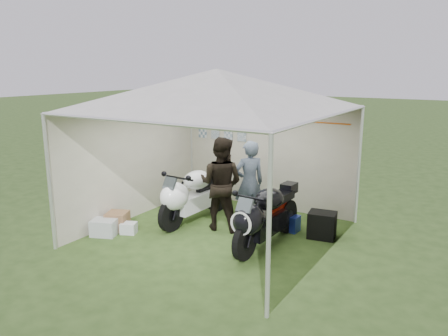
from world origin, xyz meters
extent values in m
plane|color=#2E471B|center=(0.00, 0.00, 0.00)|extent=(80.00, 80.00, 0.00)
cylinder|color=silver|center=(-2.00, -2.00, 1.15)|extent=(0.06, 0.06, 2.30)
cylinder|color=silver|center=(2.00, -2.00, 1.15)|extent=(0.06, 0.06, 2.30)
cylinder|color=silver|center=(-2.00, 2.00, 1.15)|extent=(0.06, 0.06, 2.30)
cylinder|color=silver|center=(2.00, 2.00, 1.15)|extent=(0.06, 0.06, 2.30)
cube|color=beige|center=(0.00, 2.00, 1.15)|extent=(4.00, 0.02, 2.30)
cube|color=beige|center=(-2.00, 0.00, 1.15)|extent=(0.02, 4.00, 2.30)
cube|color=beige|center=(2.00, 0.00, 1.15)|extent=(0.02, 4.00, 2.30)
pyramid|color=silver|center=(0.00, 0.00, 2.65)|extent=(5.66, 5.66, 0.70)
cube|color=#99A5B7|center=(-1.65, 1.98, 1.85)|extent=(0.22, 0.02, 0.28)
cube|color=#99A5B7|center=(-1.30, 1.98, 1.85)|extent=(0.22, 0.02, 0.28)
cube|color=#99A5B7|center=(-0.95, 1.98, 1.85)|extent=(0.22, 0.01, 0.28)
cube|color=#99A5B7|center=(-0.60, 1.98, 1.85)|extent=(0.22, 0.01, 0.28)
cube|color=#99A5B7|center=(-1.65, 1.98, 1.55)|extent=(0.22, 0.02, 0.28)
cube|color=#99A5B7|center=(-1.30, 1.98, 1.55)|extent=(0.22, 0.01, 0.28)
cube|color=#99A5B7|center=(-0.95, 1.98, 1.55)|extent=(0.22, 0.02, 0.28)
cube|color=#99A5B7|center=(-0.60, 1.98, 1.55)|extent=(0.22, 0.01, 0.28)
cylinder|color=#D8590C|center=(0.20, 1.97, 1.95)|extent=(3.20, 0.02, 0.02)
cylinder|color=black|center=(-0.82, -0.31, 0.32)|extent=(0.14, 0.64, 0.64)
cylinder|color=black|center=(-0.75, 1.18, 0.32)|extent=(0.19, 0.65, 0.64)
cube|color=white|center=(-0.79, 0.38, 0.40)|extent=(0.41, 1.03, 0.32)
ellipsoid|color=white|center=(-0.82, -0.20, 0.66)|extent=(0.51, 0.66, 0.53)
ellipsoid|color=white|center=(-0.78, 0.49, 0.83)|extent=(0.50, 0.68, 0.37)
cube|color=black|center=(-0.76, 0.91, 0.77)|extent=(0.31, 0.65, 0.15)
cube|color=white|center=(-0.74, 1.27, 0.85)|extent=(0.25, 0.33, 0.19)
cube|color=black|center=(-0.77, 0.81, 0.58)|extent=(0.14, 0.59, 0.11)
cube|color=#3F474C|center=(-0.82, -0.33, 0.94)|extent=(0.26, 0.17, 0.22)
cylinder|color=black|center=(0.97, -0.69, 0.31)|extent=(0.13, 0.63, 0.63)
cylinder|color=black|center=(1.03, 0.77, 0.31)|extent=(0.19, 0.64, 0.63)
cube|color=black|center=(1.00, -0.01, 0.40)|extent=(0.40, 1.01, 0.31)
ellipsoid|color=black|center=(0.97, -0.59, 0.65)|extent=(0.50, 0.65, 0.52)
ellipsoid|color=black|center=(1.00, 0.09, 0.82)|extent=(0.49, 0.67, 0.37)
cube|color=black|center=(1.02, 0.51, 0.75)|extent=(0.30, 0.64, 0.15)
cube|color=black|center=(1.04, 0.86, 0.84)|extent=(0.25, 0.32, 0.19)
cube|color=#991001|center=(1.02, 0.41, 0.58)|extent=(0.13, 0.58, 0.10)
cube|color=#3F474C|center=(0.96, -0.71, 0.92)|extent=(0.26, 0.16, 0.22)
cylinder|color=white|center=(0.96, -0.82, 0.65)|extent=(0.38, 0.04, 0.38)
cube|color=blue|center=(1.04, 0.88, 0.15)|extent=(0.42, 0.27, 0.30)
imported|color=black|center=(-0.11, 0.31, 0.89)|extent=(0.96, 0.80, 1.77)
imported|color=slate|center=(0.23, 0.81, 0.83)|extent=(0.70, 0.72, 1.67)
cube|color=black|center=(1.70, 0.87, 0.24)|extent=(0.53, 0.46, 0.48)
cube|color=silver|center=(-1.75, -1.11, 0.15)|extent=(0.55, 0.49, 0.30)
cube|color=#876040|center=(-1.75, -0.78, 0.17)|extent=(0.50, 0.50, 0.34)
cube|color=silver|center=(-1.43, -0.81, 0.10)|extent=(0.35, 0.32, 0.20)
camera|label=1|loc=(4.09, -6.41, 3.01)|focal=35.00mm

